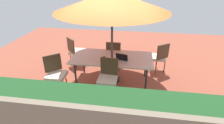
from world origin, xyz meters
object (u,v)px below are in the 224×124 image
at_px(dining_table, 112,59).
at_px(laptop, 123,58).
at_px(cup, 104,58).
at_px(chair_northeast, 55,72).
at_px(chair_southwest, 159,56).
at_px(chair_south, 114,54).
at_px(chair_southeast, 75,50).
at_px(patio_umbrella, 112,2).
at_px(chair_north, 108,76).

relative_size(dining_table, laptop, 5.90).
bearing_deg(laptop, cup, 20.72).
relative_size(chair_northeast, laptop, 2.63).
bearing_deg(chair_southwest, chair_northeast, -10.34).
height_order(chair_southwest, chair_south, same).
distance_m(chair_southwest, chair_south, 1.37).
distance_m(chair_northeast, chair_southeast, 1.48).
relative_size(patio_umbrella, laptop, 7.50).
bearing_deg(dining_table, chair_southeast, -30.23).
bearing_deg(chair_northeast, chair_south, 6.15).
bearing_deg(chair_south, chair_southwest, -179.76).
distance_m(patio_umbrella, laptop, 1.45).
bearing_deg(chair_southwest, laptop, 1.01).
height_order(chair_northeast, chair_south, same).
distance_m(chair_northeast, cup, 1.30).
xyz_separation_m(chair_south, cup, (0.15, 0.85, 0.24)).
relative_size(chair_northeast, cup, 9.91).
relative_size(dining_table, chair_southeast, 2.24).
xyz_separation_m(chair_southwest, chair_south, (1.37, 0.02, 0.00)).
height_order(chair_southwest, chair_southeast, same).
bearing_deg(chair_southwest, chair_southeast, -39.51).
height_order(patio_umbrella, chair_northeast, patio_umbrella).
bearing_deg(laptop, chair_northeast, 33.77).
bearing_deg(chair_south, cup, 79.59).
height_order(patio_umbrella, chair_southwest, patio_umbrella).
height_order(dining_table, chair_southwest, chair_southwest).
bearing_deg(chair_northeast, laptop, -21.21).
bearing_deg(chair_north, chair_southeast, 136.38).
relative_size(chair_southwest, cup, 9.91).
height_order(chair_north, cup, chair_north).
height_order(chair_south, cup, chair_south).
height_order(chair_southeast, cup, chair_southeast).
distance_m(chair_south, laptop, 0.91).
height_order(laptop, cup, laptop).
distance_m(dining_table, cup, 0.28).
height_order(chair_northeast, chair_southeast, same).
relative_size(chair_southwest, chair_southeast, 1.00).
distance_m(patio_umbrella, cup, 1.43).
bearing_deg(patio_umbrella, dining_table, 0.00).
xyz_separation_m(chair_northeast, laptop, (-1.66, -0.56, 0.24)).
bearing_deg(chair_northeast, cup, -16.21).
distance_m(chair_northeast, chair_north, 1.36).
bearing_deg(chair_south, chair_northeast, 45.54).
relative_size(dining_table, chair_northeast, 2.24).
xyz_separation_m(laptop, cup, (0.49, 0.05, 0.00)).
xyz_separation_m(dining_table, chair_northeast, (1.35, 0.70, -0.15)).
bearing_deg(dining_table, laptop, 155.24).
bearing_deg(dining_table, chair_south, -86.64).
bearing_deg(dining_table, chair_southwest, -152.82).
bearing_deg(chair_southwest, dining_table, -10.49).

